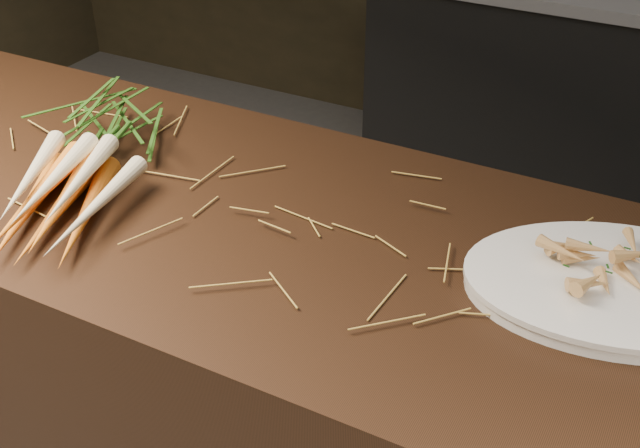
% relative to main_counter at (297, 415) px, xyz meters
% --- Properties ---
extents(main_counter, '(2.40, 0.70, 0.90)m').
position_rel_main_counter_xyz_m(main_counter, '(0.00, 0.00, 0.00)').
color(main_counter, black).
rests_on(main_counter, ground).
extents(back_counter, '(1.82, 0.62, 0.84)m').
position_rel_main_counter_xyz_m(back_counter, '(0.30, 1.88, -0.03)').
color(back_counter, black).
rests_on(back_counter, ground).
extents(straw_bedding, '(1.40, 0.60, 0.02)m').
position_rel_main_counter_xyz_m(straw_bedding, '(0.00, 0.00, 0.46)').
color(straw_bedding, olive).
rests_on(straw_bedding, main_counter).
extents(root_veg_bunch, '(0.37, 0.60, 0.11)m').
position_rel_main_counter_xyz_m(root_veg_bunch, '(-0.41, -0.02, 0.50)').
color(root_veg_bunch, '#CA591C').
rests_on(root_veg_bunch, main_counter).
extents(serving_platter, '(0.53, 0.44, 0.02)m').
position_rel_main_counter_xyz_m(serving_platter, '(0.52, 0.07, 0.46)').
color(serving_platter, white).
rests_on(serving_platter, main_counter).
extents(roasted_veg_heap, '(0.26, 0.23, 0.05)m').
position_rel_main_counter_xyz_m(roasted_veg_heap, '(0.52, 0.07, 0.50)').
color(roasted_veg_heap, '#B78347').
rests_on(roasted_veg_heap, serving_platter).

